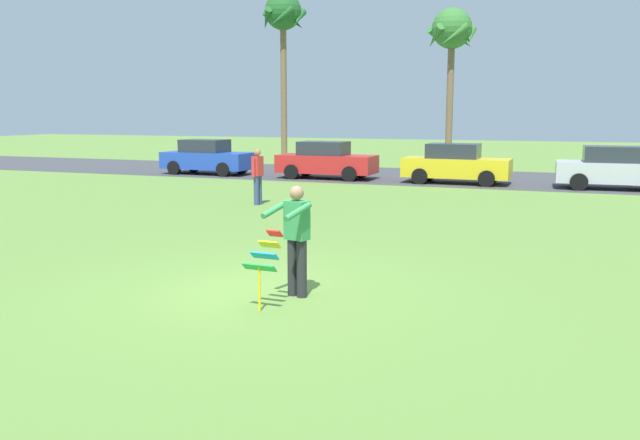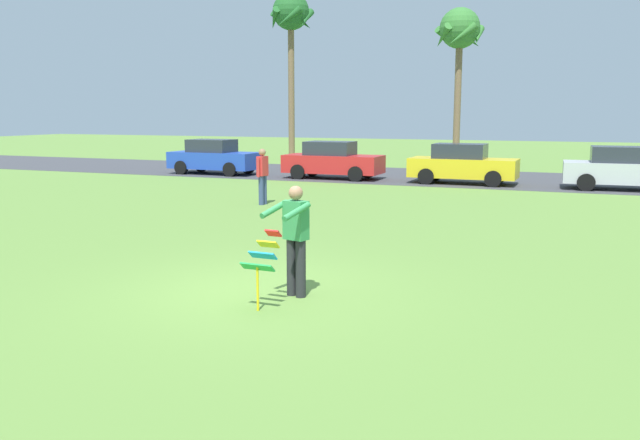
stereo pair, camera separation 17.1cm
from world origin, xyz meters
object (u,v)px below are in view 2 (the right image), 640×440
(parked_car_yellow, at_px, (462,165))
(person_kite_flyer, at_px, (295,236))
(parked_car_red, at_px, (332,161))
(palm_tree_right_near, at_px, (460,35))
(person_walker_near, at_px, (263,175))
(palm_tree_left_near, at_px, (291,20))
(parked_car_silver, at_px, (623,169))
(kite_held, at_px, (263,258))
(parked_car_blue, at_px, (214,157))

(parked_car_yellow, bearing_deg, person_kite_flyer, -88.72)
(parked_car_red, xyz_separation_m, palm_tree_right_near, (3.67, 9.04, 6.05))
(person_kite_flyer, relative_size, person_walker_near, 1.00)
(person_kite_flyer, xyz_separation_m, palm_tree_left_near, (-11.92, 26.50, 7.12))
(parked_car_red, bearing_deg, person_kite_flyer, -71.18)
(person_kite_flyer, xyz_separation_m, parked_car_silver, (5.46, 17.43, -0.18))
(palm_tree_left_near, bearing_deg, palm_tree_right_near, -0.19)
(kite_held, height_order, palm_tree_right_near, palm_tree_right_near)
(parked_car_blue, bearing_deg, parked_car_silver, -0.01)
(person_kite_flyer, relative_size, parked_car_blue, 0.41)
(parked_car_silver, xyz_separation_m, palm_tree_left_near, (-17.39, 9.07, 7.30))
(person_walker_near, bearing_deg, parked_car_blue, 128.71)
(kite_held, distance_m, palm_tree_left_near, 30.54)
(parked_car_yellow, height_order, palm_tree_left_near, palm_tree_left_near)
(parked_car_red, relative_size, parked_car_yellow, 0.99)
(person_kite_flyer, bearing_deg, parked_car_blue, 124.11)
(parked_car_blue, distance_m, person_walker_near, 10.70)
(parked_car_red, bearing_deg, parked_car_yellow, 0.01)
(kite_held, relative_size, parked_car_red, 0.27)
(parked_car_silver, distance_m, person_walker_near, 13.48)
(person_kite_flyer, relative_size, palm_tree_left_near, 0.18)
(parked_car_silver, bearing_deg, kite_held, -107.30)
(parked_car_blue, distance_m, parked_car_red, 5.86)
(parked_car_blue, xyz_separation_m, parked_car_silver, (17.27, -0.00, 0.00))
(kite_held, height_order, palm_tree_left_near, palm_tree_left_near)
(parked_car_yellow, relative_size, person_walker_near, 2.45)
(parked_car_silver, distance_m, palm_tree_right_near, 13.34)
(person_kite_flyer, relative_size, palm_tree_right_near, 0.21)
(parked_car_red, xyz_separation_m, palm_tree_left_near, (-5.98, 9.07, 7.30))
(parked_car_red, bearing_deg, person_walker_near, -84.33)
(parked_car_red, bearing_deg, parked_car_silver, -0.01)
(parked_car_red, height_order, person_walker_near, person_walker_near)
(parked_car_blue, distance_m, palm_tree_right_near, 14.46)
(kite_held, bearing_deg, parked_car_yellow, 90.63)
(parked_car_blue, relative_size, parked_car_yellow, 1.01)
(palm_tree_left_near, bearing_deg, kite_held, -66.69)
(kite_held, distance_m, palm_tree_right_near, 27.94)
(kite_held, height_order, parked_car_silver, parked_car_silver)
(palm_tree_left_near, relative_size, person_walker_near, 5.54)
(kite_held, xyz_separation_m, parked_car_blue, (-11.62, 18.16, 0.03))
(person_kite_flyer, height_order, person_walker_near, same)
(kite_held, xyz_separation_m, parked_car_yellow, (-0.20, 18.16, 0.03))
(palm_tree_left_near, bearing_deg, parked_car_red, -56.59)
(person_kite_flyer, height_order, palm_tree_right_near, palm_tree_right_near)
(parked_car_blue, height_order, parked_car_silver, same)
(parked_car_blue, height_order, person_walker_near, person_walker_near)
(palm_tree_left_near, xyz_separation_m, palm_tree_right_near, (9.65, -0.03, -1.25))
(kite_held, distance_m, parked_car_red, 19.05)
(kite_held, distance_m, parked_car_yellow, 18.16)
(palm_tree_left_near, distance_m, palm_tree_right_near, 9.74)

